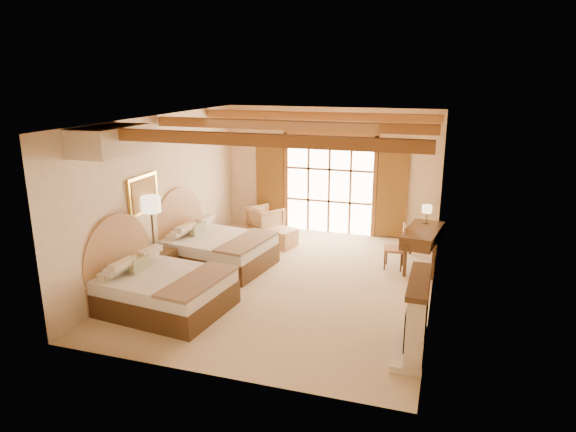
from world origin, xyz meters
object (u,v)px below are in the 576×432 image
at_px(bed_far, 211,246).
at_px(desk, 422,246).
at_px(armchair, 265,220).
at_px(nightstand, 161,266).
at_px(bed_near, 156,285).

height_order(bed_far, desk, bed_far).
relative_size(bed_far, armchair, 3.05).
height_order(bed_far, armchair, bed_far).
distance_m(nightstand, desk, 5.45).
bearing_deg(bed_far, armchair, 90.90).
relative_size(bed_far, nightstand, 3.83).
xyz_separation_m(bed_far, desk, (4.30, 1.32, 0.02)).
bearing_deg(bed_near, bed_far, 96.60).
xyz_separation_m(bed_near, armchair, (0.31, 4.72, -0.07)).
distance_m(bed_far, armchair, 2.53).
bearing_deg(bed_far, bed_near, -81.84).
xyz_separation_m(nightstand, desk, (4.90, 2.39, 0.14)).
relative_size(bed_near, desk, 1.43).
xyz_separation_m(nightstand, armchair, (0.91, 3.58, 0.04)).
height_order(bed_near, armchair, bed_near).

